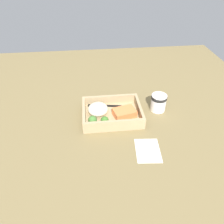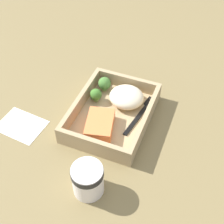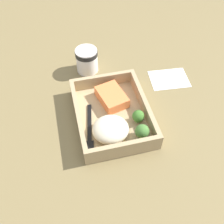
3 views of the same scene
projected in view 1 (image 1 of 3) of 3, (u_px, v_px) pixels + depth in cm
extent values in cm
cube|color=olive|center=(112.00, 118.00, 98.88)|extent=(160.00, 160.00, 2.00)
cube|color=tan|center=(112.00, 116.00, 97.90)|extent=(25.81, 19.74, 1.20)
cube|color=tan|center=(110.00, 99.00, 103.58)|extent=(25.81, 1.20, 4.07)
cube|color=tan|center=(114.00, 125.00, 88.99)|extent=(25.81, 1.20, 4.07)
cube|color=tan|center=(139.00, 109.00, 97.35)|extent=(1.20, 17.34, 4.07)
cube|color=tan|center=(84.00, 113.00, 95.22)|extent=(1.20, 17.34, 4.07)
cube|color=#F77B41|center=(124.00, 113.00, 96.07)|extent=(10.77, 8.75, 3.16)
ellipsoid|color=beige|center=(98.00, 109.00, 97.12)|extent=(9.05, 9.58, 4.46)
cylinder|color=#739957|center=(105.00, 123.00, 91.77)|extent=(1.27, 1.27, 1.45)
sphere|color=#3E7028|center=(105.00, 120.00, 90.77)|extent=(3.34, 3.34, 3.34)
cylinder|color=#739855|center=(93.00, 123.00, 91.75)|extent=(1.41, 1.41, 1.46)
sphere|color=#447330|center=(92.00, 120.00, 90.68)|extent=(3.72, 3.72, 3.72)
cube|color=black|center=(108.00, 106.00, 102.50)|extent=(12.40, 3.28, 0.44)
cube|color=black|center=(92.00, 105.00, 102.93)|extent=(3.74, 2.77, 0.44)
cylinder|color=white|center=(158.00, 103.00, 100.10)|extent=(6.89, 6.89, 7.97)
cylinder|color=black|center=(159.00, 97.00, 98.35)|extent=(7.10, 7.10, 1.43)
cube|color=white|center=(148.00, 150.00, 82.15)|extent=(10.10, 12.84, 0.24)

